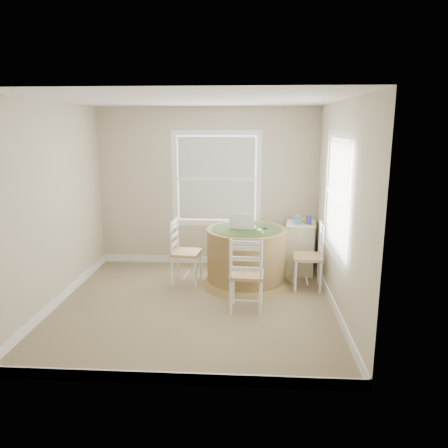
{
  "coord_description": "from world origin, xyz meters",
  "views": [
    {
      "loc": [
        0.72,
        -5.31,
        2.3
      ],
      "look_at": [
        0.36,
        0.45,
        0.99
      ],
      "focal_mm": 35.0,
      "sensor_mm": 36.0,
      "label": 1
    }
  ],
  "objects_px": {
    "laptop": "(243,226)",
    "chair_right": "(308,256)",
    "chair_left": "(186,252)",
    "chair_near": "(247,274)",
    "round_table": "(246,254)",
    "corner_chest": "(300,247)"
  },
  "relations": [
    {
      "from": "chair_right",
      "to": "chair_near",
      "type": "bearing_deg",
      "value": -42.88
    },
    {
      "from": "chair_left",
      "to": "chair_near",
      "type": "xyz_separation_m",
      "value": [
        0.9,
        -0.92,
        0.0
      ]
    },
    {
      "from": "round_table",
      "to": "chair_right",
      "type": "bearing_deg",
      "value": -0.82
    },
    {
      "from": "laptop",
      "to": "corner_chest",
      "type": "relative_size",
      "value": 0.49
    },
    {
      "from": "chair_left",
      "to": "corner_chest",
      "type": "distance_m",
      "value": 1.84
    },
    {
      "from": "chair_left",
      "to": "laptop",
      "type": "height_order",
      "value": "laptop"
    },
    {
      "from": "laptop",
      "to": "corner_chest",
      "type": "bearing_deg",
      "value": -141.61
    },
    {
      "from": "round_table",
      "to": "chair_near",
      "type": "height_order",
      "value": "chair_near"
    },
    {
      "from": "chair_left",
      "to": "laptop",
      "type": "relative_size",
      "value": 2.39
    },
    {
      "from": "chair_right",
      "to": "corner_chest",
      "type": "xyz_separation_m",
      "value": [
        -0.03,
        0.72,
        -0.07
      ]
    },
    {
      "from": "laptop",
      "to": "chair_right",
      "type": "bearing_deg",
      "value": 176.83
    },
    {
      "from": "chair_near",
      "to": "corner_chest",
      "type": "relative_size",
      "value": 1.18
    },
    {
      "from": "chair_near",
      "to": "laptop",
      "type": "height_order",
      "value": "laptop"
    },
    {
      "from": "round_table",
      "to": "chair_near",
      "type": "bearing_deg",
      "value": -82.74
    },
    {
      "from": "chair_right",
      "to": "corner_chest",
      "type": "relative_size",
      "value": 1.18
    },
    {
      "from": "chair_left",
      "to": "chair_near",
      "type": "distance_m",
      "value": 1.29
    },
    {
      "from": "chair_left",
      "to": "laptop",
      "type": "bearing_deg",
      "value": -81.52
    },
    {
      "from": "round_table",
      "to": "laptop",
      "type": "xyz_separation_m",
      "value": [
        -0.06,
        0.04,
        0.42
      ]
    },
    {
      "from": "round_table",
      "to": "chair_left",
      "type": "bearing_deg",
      "value": -172.68
    },
    {
      "from": "chair_left",
      "to": "chair_right",
      "type": "bearing_deg",
      "value": -88.26
    },
    {
      "from": "chair_near",
      "to": "chair_right",
      "type": "distance_m",
      "value": 1.19
    },
    {
      "from": "round_table",
      "to": "laptop",
      "type": "bearing_deg",
      "value": 152.97
    }
  ]
}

